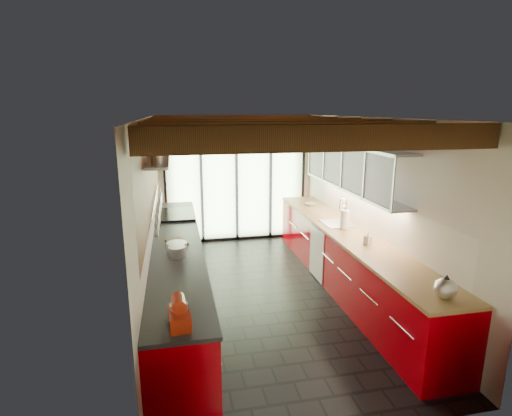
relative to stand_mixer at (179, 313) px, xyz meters
name	(u,v)px	position (x,y,z in m)	size (l,w,h in m)	color
ground	(265,295)	(1.27, 2.24, -1.03)	(5.50, 5.50, 0.00)	black
room_shell	(266,187)	(1.27, 2.24, 0.62)	(5.50, 5.50, 5.50)	silver
ceiling_beams	(261,127)	(1.27, 2.62, 1.43)	(3.14, 5.06, 4.90)	#593316
glass_door	(236,162)	(1.27, 4.94, 0.63)	(2.95, 0.10, 2.90)	#C6EAAD
left_counter	(178,273)	(-0.01, 2.24, -0.57)	(0.68, 5.00, 0.92)	#AF000A
range_stove	(177,240)	(-0.01, 3.69, -0.56)	(0.66, 0.90, 0.97)	silver
right_counter	(346,260)	(2.54, 2.24, -0.57)	(0.68, 5.00, 0.92)	#AF000A
sink_assembly	(338,221)	(2.56, 2.64, -0.07)	(0.45, 0.52, 0.43)	silver
upper_cabinets_right	(352,167)	(2.70, 2.54, 0.82)	(0.34, 3.00, 3.00)	silver
left_wall_fixtures	(159,178)	(-0.20, 2.53, 0.75)	(0.28, 2.60, 0.96)	silver
stand_mixer	(179,313)	(0.00, 0.00, 0.00)	(0.19, 0.32, 0.28)	red
pot_large	(177,252)	(0.00, 1.66, -0.04)	(0.21, 0.21, 0.13)	silver
pot_small	(177,246)	(0.00, 1.91, -0.06)	(0.27, 0.27, 0.10)	silver
cutting_board	(177,242)	(0.00, 2.19, -0.10)	(0.23, 0.33, 0.03)	brown
kettle	(446,287)	(2.54, -0.01, 0.00)	(0.24, 0.28, 0.25)	silver
paper_towel	(345,220)	(2.54, 2.36, 0.04)	(0.16, 0.16, 0.35)	white
soap_bottle	(368,238)	(2.54, 1.60, -0.01)	(0.09, 0.09, 0.19)	silver
bowl	(310,204)	(2.54, 3.94, -0.09)	(0.19, 0.19, 0.05)	silver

